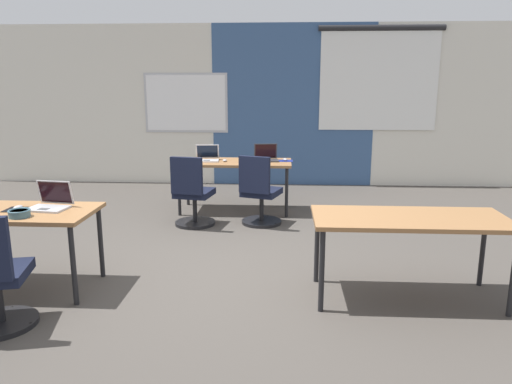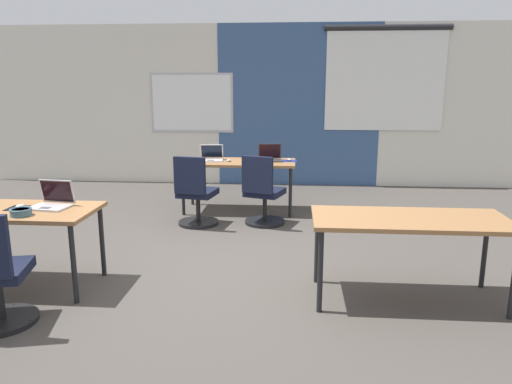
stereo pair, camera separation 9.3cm
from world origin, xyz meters
TOP-DOWN VIEW (x-y plane):
  - ground_plane at (0.00, 0.00)m, footprint 24.00×24.00m
  - back_wall_assembly at (0.04, 4.20)m, footprint 10.00×0.27m
  - desk_near_left at (-1.75, -0.60)m, footprint 1.60×0.70m
  - desk_near_right at (1.75, -0.60)m, footprint 1.60×0.70m
  - desk_far_center at (0.00, 2.20)m, footprint 1.60×0.70m
  - laptop_near_left_inner at (-1.35, -0.51)m, footprint 0.36×0.32m
  - mousepad_near_left_inner at (-1.61, -0.58)m, footprint 0.22×0.19m
  - mouse_near_left_inner at (-1.61, -0.58)m, footprint 0.08×0.11m
  - laptop_far_left at (-0.39, 2.23)m, footprint 0.36×0.35m
  - mouse_far_left at (-0.13, 2.16)m, footprint 0.07×0.11m
  - chair_far_left at (-0.46, 1.40)m, footprint 0.52×0.57m
  - laptop_far_right at (0.44, 2.28)m, footprint 0.36×0.32m
  - mousepad_far_right at (0.71, 2.27)m, footprint 0.22×0.19m
  - mouse_far_right at (0.71, 2.27)m, footprint 0.08×0.11m
  - chair_far_right at (0.39, 1.51)m, footprint 0.56×0.61m
  - snack_bowl at (-1.47, -0.80)m, footprint 0.18×0.18m

SIDE VIEW (x-z plane):
  - ground_plane at x=0.00m, z-range 0.00..0.00m
  - chair_far_left at x=-0.46m, z-range -0.08..0.84m
  - chair_far_right at x=0.39m, z-range -0.08..0.84m
  - desk_near_left at x=-1.75m, z-range 0.30..1.02m
  - desk_near_right at x=1.75m, z-range 0.30..1.02m
  - desk_far_center at x=0.00m, z-range 0.30..1.02m
  - mousepad_near_left_inner at x=-1.61m, z-range 0.72..0.72m
  - mousepad_far_right at x=0.71m, z-range 0.72..0.72m
  - mouse_far_left at x=-0.13m, z-range 0.72..0.75m
  - mouse_near_left_inner at x=-1.61m, z-range 0.72..0.76m
  - mouse_far_right at x=0.71m, z-range 0.72..0.76m
  - snack_bowl at x=-1.47m, z-range 0.72..0.79m
  - laptop_far_left at x=-0.39m, z-range 0.66..0.88m
  - laptop_near_left_inner at x=-1.35m, z-range 0.65..0.89m
  - laptop_far_right at x=0.44m, z-range 0.65..0.89m
  - back_wall_assembly at x=0.04m, z-range 0.01..2.81m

